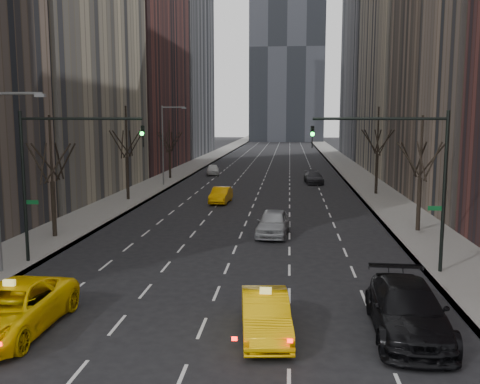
% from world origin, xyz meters
% --- Properties ---
extents(ground, '(400.00, 400.00, 0.00)m').
position_xyz_m(ground, '(0.00, 0.00, 0.00)').
color(ground, black).
rests_on(ground, ground).
extents(sidewalk_left, '(4.50, 320.00, 0.15)m').
position_xyz_m(sidewalk_left, '(-12.25, 70.00, 0.07)').
color(sidewalk_left, slate).
rests_on(sidewalk_left, ground).
extents(sidewalk_right, '(4.50, 320.00, 0.15)m').
position_xyz_m(sidewalk_right, '(12.25, 70.00, 0.07)').
color(sidewalk_right, slate).
rests_on(sidewalk_right, ground).
extents(bld_left_far, '(14.00, 28.00, 44.00)m').
position_xyz_m(bld_left_far, '(-21.50, 66.00, 22.00)').
color(bld_left_far, brown).
rests_on(bld_left_far, ground).
extents(bld_left_deep, '(14.00, 30.00, 60.00)m').
position_xyz_m(bld_left_deep, '(-21.50, 96.00, 30.00)').
color(bld_left_deep, slate).
rests_on(bld_left_deep, ground).
extents(bld_right_deep, '(14.00, 30.00, 58.00)m').
position_xyz_m(bld_right_deep, '(21.50, 95.00, 29.00)').
color(bld_right_deep, slate).
rests_on(bld_right_deep, ground).
extents(tree_lw_b, '(3.36, 3.50, 7.82)m').
position_xyz_m(tree_lw_b, '(-12.00, 18.00, 3.72)').
color(tree_lw_b, black).
rests_on(tree_lw_b, ground).
extents(tree_lw_c, '(3.36, 3.50, 8.74)m').
position_xyz_m(tree_lw_c, '(-12.00, 34.00, 4.04)').
color(tree_lw_c, black).
rests_on(tree_lw_c, ground).
extents(tree_lw_d, '(3.36, 3.50, 7.36)m').
position_xyz_m(tree_lw_d, '(-12.00, 52.00, 3.56)').
color(tree_lw_d, black).
rests_on(tree_lw_d, ground).
extents(tree_rw_b, '(3.36, 3.50, 7.82)m').
position_xyz_m(tree_rw_b, '(12.00, 22.00, 3.72)').
color(tree_rw_b, black).
rests_on(tree_rw_b, ground).
extents(tree_rw_c, '(3.36, 3.50, 8.74)m').
position_xyz_m(tree_rw_c, '(12.00, 40.00, 4.04)').
color(tree_rw_c, black).
rests_on(tree_rw_c, ground).
extents(traffic_mast_left, '(6.69, 0.39, 8.00)m').
position_xyz_m(traffic_mast_left, '(-9.11, 12.00, 5.49)').
color(traffic_mast_left, black).
rests_on(traffic_mast_left, ground).
extents(traffic_mast_right, '(6.69, 0.39, 8.00)m').
position_xyz_m(traffic_mast_right, '(9.11, 12.00, 5.49)').
color(traffic_mast_right, black).
rests_on(traffic_mast_right, ground).
extents(streetlight_near, '(2.83, 0.22, 9.00)m').
position_xyz_m(streetlight_near, '(-10.84, 10.00, 5.62)').
color(streetlight_near, slate).
rests_on(streetlight_near, ground).
extents(streetlight_far, '(2.83, 0.22, 9.00)m').
position_xyz_m(streetlight_far, '(-10.84, 45.00, 5.62)').
color(streetlight_far, slate).
rests_on(streetlight_far, ground).
extents(taxi_suv, '(3.00, 6.40, 1.77)m').
position_xyz_m(taxi_suv, '(-6.87, 2.97, 0.89)').
color(taxi_suv, yellow).
rests_on(taxi_suv, ground).
extents(taxi_sedan, '(2.15, 4.90, 1.57)m').
position_xyz_m(taxi_sedan, '(2.39, 3.55, 0.78)').
color(taxi_sedan, '#EFB005').
rests_on(taxi_sedan, ground).
extents(silver_sedan_ahead, '(2.35, 5.14, 1.71)m').
position_xyz_m(silver_sedan_ahead, '(2.15, 20.17, 0.86)').
color(silver_sedan_ahead, '#9C9FA3').
rests_on(silver_sedan_ahead, ground).
extents(parked_suv_black, '(2.82, 6.45, 1.85)m').
position_xyz_m(parked_suv_black, '(7.50, 4.12, 0.92)').
color(parked_suv_black, black).
rests_on(parked_suv_black, ground).
extents(far_taxi, '(1.81, 4.47, 1.44)m').
position_xyz_m(far_taxi, '(-3.06, 33.43, 0.72)').
color(far_taxi, '#FFAA05').
rests_on(far_taxi, ground).
extents(far_suv_grey, '(2.38, 5.01, 1.41)m').
position_xyz_m(far_suv_grey, '(6.10, 49.01, 0.71)').
color(far_suv_grey, '#2B2A2F').
rests_on(far_suv_grey, ground).
extents(far_car_white, '(2.26, 4.42, 1.44)m').
position_xyz_m(far_car_white, '(-7.29, 57.61, 0.72)').
color(far_car_white, silver).
rests_on(far_car_white, ground).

